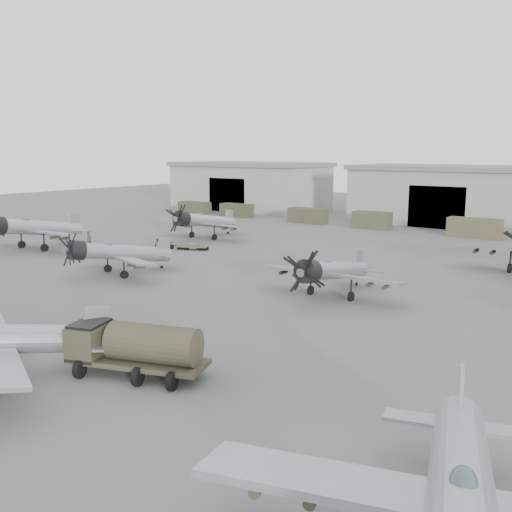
# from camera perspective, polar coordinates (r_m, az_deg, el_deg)

# --- Properties ---
(ground) EXTENTS (220.00, 220.00, 0.00)m
(ground) POSITION_cam_1_polar(r_m,az_deg,el_deg) (37.97, -11.07, -6.42)
(ground) COLOR #5B5B59
(ground) RESTS_ON ground
(hangar_left) EXTENTS (29.00, 14.80, 8.70)m
(hangar_left) POSITION_cam_1_polar(r_m,az_deg,el_deg) (108.27, -0.63, 7.06)
(hangar_left) COLOR gray
(hangar_left) RESTS_ON ground
(hangar_center) EXTENTS (29.00, 14.80, 8.70)m
(hangar_center) POSITION_cam_1_polar(r_m,az_deg,el_deg) (90.73, 19.03, 5.82)
(hangar_center) COLOR gray
(hangar_center) RESTS_ON ground
(support_truck_0) EXTENTS (6.06, 2.20, 1.99)m
(support_truck_0) POSITION_cam_1_polar(r_m,az_deg,el_deg) (101.39, -6.16, 4.85)
(support_truck_0) COLOR #3A3D28
(support_truck_0) RESTS_ON ground
(support_truck_1) EXTENTS (5.64, 2.20, 2.16)m
(support_truck_1) POSITION_cam_1_polar(r_m,az_deg,el_deg) (95.29, -1.95, 4.60)
(support_truck_1) COLOR #373A26
(support_truck_1) RESTS_ON ground
(support_truck_2) EXTENTS (6.05, 2.20, 2.25)m
(support_truck_2) POSITION_cam_1_polar(r_m,az_deg,el_deg) (87.45, 5.20, 4.05)
(support_truck_2) COLOR #3C3E28
(support_truck_2) RESTS_ON ground
(support_truck_3) EXTENTS (5.34, 2.20, 2.39)m
(support_truck_3) POSITION_cam_1_polar(r_m,az_deg,el_deg) (82.51, 11.52, 3.55)
(support_truck_3) COLOR #3E442D
(support_truck_3) RESTS_ON ground
(support_truck_4) EXTENTS (6.54, 2.20, 2.44)m
(support_truck_4) POSITION_cam_1_polar(r_m,az_deg,el_deg) (77.72, 21.00, 2.65)
(support_truck_4) COLOR #4A4930
(support_truck_4) RESTS_ON ground
(aircraft_near_2) EXTENTS (13.87, 12.49, 5.54)m
(aircraft_near_2) POSITION_cam_1_polar(r_m,az_deg,el_deg) (15.93, 19.80, -22.07)
(aircraft_near_2) COLOR #9D9FA5
(aircraft_near_2) RESTS_ON ground
(aircraft_mid_0) EXTENTS (13.50, 12.15, 5.40)m
(aircraft_mid_0) POSITION_cam_1_polar(r_m,az_deg,el_deg) (68.02, -21.63, 2.63)
(aircraft_mid_0) COLOR #9A9DA3
(aircraft_mid_0) RESTS_ON ground
(aircraft_mid_1) EXTENTS (11.24, 10.11, 4.48)m
(aircraft_mid_1) POSITION_cam_1_polar(r_m,az_deg,el_deg) (51.84, -14.04, 0.33)
(aircraft_mid_1) COLOR gray
(aircraft_mid_1) RESTS_ON ground
(aircraft_mid_2) EXTENTS (11.23, 10.11, 4.51)m
(aircraft_mid_2) POSITION_cam_1_polar(r_m,az_deg,el_deg) (42.89, 7.42, -1.52)
(aircraft_mid_2) COLOR gray
(aircraft_mid_2) RESTS_ON ground
(aircraft_far_0) EXTENTS (12.30, 11.07, 4.94)m
(aircraft_far_0) POSITION_cam_1_polar(r_m,az_deg,el_deg) (71.53, -5.43, 3.51)
(aircraft_far_0) COLOR #999BA1
(aircraft_far_0) RESTS_ON ground
(fuel_tanker) EXTENTS (7.26, 4.68, 2.66)m
(fuel_tanker) POSITION_cam_1_polar(r_m,az_deg,el_deg) (28.86, -11.97, -8.75)
(fuel_tanker) COLOR #383625
(fuel_tanker) RESTS_ON ground
(tug_trailer) EXTENTS (5.85, 3.32, 1.19)m
(tug_trailer) POSITION_cam_1_polar(r_m,az_deg,el_deg) (64.66, -8.11, 1.09)
(tug_trailer) COLOR #4A4730
(tug_trailer) RESTS_ON ground
(ground_crew) EXTENTS (0.61, 0.80, 1.97)m
(ground_crew) POSITION_cam_1_polar(r_m,az_deg,el_deg) (67.08, -16.35, 1.57)
(ground_crew) COLOR #3B3926
(ground_crew) RESTS_ON ground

